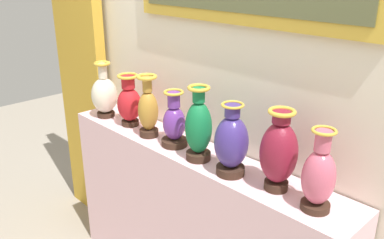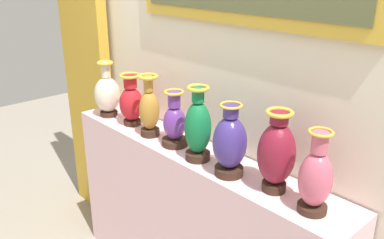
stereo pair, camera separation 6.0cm
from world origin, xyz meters
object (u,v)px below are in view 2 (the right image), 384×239
at_px(vase_burgundy, 276,153).
at_px(vase_crimson, 131,102).
at_px(vase_ivory, 107,94).
at_px(vase_emerald, 198,128).
at_px(vase_violet, 175,123).
at_px(vase_indigo, 230,143).
at_px(vase_ochre, 149,109).
at_px(vase_rose, 316,178).

bearing_deg(vase_burgundy, vase_crimson, -179.52).
relative_size(vase_ivory, vase_emerald, 0.93).
distance_m(vase_violet, vase_emerald, 0.23).
bearing_deg(vase_ivory, vase_crimson, 6.15).
height_order(vase_indigo, vase_burgundy, vase_burgundy).
height_order(vase_violet, vase_indigo, vase_indigo).
distance_m(vase_ochre, vase_violet, 0.21).
height_order(vase_emerald, vase_indigo, vase_emerald).
bearing_deg(vase_emerald, vase_burgundy, 4.96).
bearing_deg(vase_violet, vase_crimson, 179.47).
xyz_separation_m(vase_emerald, vase_burgundy, (0.47, 0.04, 0.01)).
bearing_deg(vase_emerald, vase_crimson, 177.26).
bearing_deg(vase_crimson, vase_ochre, -5.97).
bearing_deg(vase_indigo, vase_ochre, 179.18).
distance_m(vase_crimson, vase_emerald, 0.66).
relative_size(vase_ivory, vase_burgundy, 0.97).
relative_size(vase_crimson, vase_emerald, 0.83).
xyz_separation_m(vase_ivory, vase_burgundy, (1.37, 0.04, 0.03)).
bearing_deg(vase_crimson, vase_violet, -0.53).
relative_size(vase_crimson, vase_rose, 0.91).
xyz_separation_m(vase_indigo, vase_rose, (0.46, 0.02, -0.01)).
xyz_separation_m(vase_burgundy, vase_rose, (0.21, -0.02, -0.03)).
height_order(vase_violet, vase_rose, vase_rose).
xyz_separation_m(vase_emerald, vase_indigo, (0.23, -0.00, -0.01)).
bearing_deg(vase_indigo, vase_crimson, 177.87).
distance_m(vase_violet, vase_rose, 0.90).
distance_m(vase_ivory, vase_indigo, 1.12).
bearing_deg(vase_rose, vase_indigo, -177.11).
xyz_separation_m(vase_ochre, vase_violet, (0.21, 0.02, -0.03)).
relative_size(vase_emerald, vase_rose, 1.10).
xyz_separation_m(vase_violet, vase_burgundy, (0.69, 0.01, 0.05)).
height_order(vase_ochre, vase_rose, vase_ochre).
bearing_deg(vase_burgundy, vase_ivory, -178.51).
relative_size(vase_violet, vase_rose, 0.88).
height_order(vase_burgundy, vase_rose, vase_burgundy).
bearing_deg(vase_burgundy, vase_violet, -178.89).
bearing_deg(vase_rose, vase_emerald, -178.19).
distance_m(vase_ochre, vase_indigo, 0.66).
height_order(vase_crimson, vase_emerald, vase_emerald).
distance_m(vase_ivory, vase_ochre, 0.47).
distance_m(vase_crimson, vase_rose, 1.34).
relative_size(vase_indigo, vase_burgundy, 0.94).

